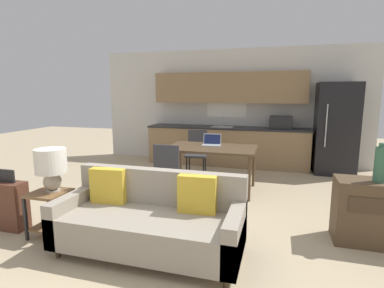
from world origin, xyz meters
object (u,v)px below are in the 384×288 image
(couch, at_px, (151,220))
(table_lamp, at_px, (51,165))
(dining_table, at_px, (211,151))
(dining_chair_far_left, at_px, (197,151))
(suitcase, at_px, (8,205))
(credenza, at_px, (383,213))
(side_table, at_px, (50,207))
(dining_chair_near_left, at_px, (169,171))
(refrigerator, at_px, (336,129))
(vase, at_px, (381,164))
(laptop, at_px, (212,143))

(couch, bearing_deg, table_lamp, 179.31)
(dining_table, distance_m, dining_chair_far_left, 1.02)
(table_lamp, relative_size, suitcase, 0.67)
(table_lamp, relative_size, credenza, 0.51)
(dining_table, relative_size, credenza, 1.50)
(side_table, xyz_separation_m, suitcase, (-0.64, 0.01, -0.05))
(couch, distance_m, dining_chair_near_left, 1.45)
(side_table, bearing_deg, dining_chair_far_left, 72.89)
(side_table, xyz_separation_m, dining_chair_near_left, (0.96, 1.42, 0.15))
(refrigerator, bearing_deg, dining_chair_far_left, -160.56)
(vase, height_order, dining_chair_near_left, vase)
(couch, xyz_separation_m, table_lamp, (-1.25, 0.02, 0.51))
(couch, bearing_deg, dining_table, 85.86)
(refrigerator, height_order, dining_chair_far_left, refrigerator)
(side_table, bearing_deg, dining_chair_near_left, 56.04)
(refrigerator, distance_m, vase, 3.23)
(dining_chair_far_left, relative_size, suitcase, 1.22)
(refrigerator, height_order, suitcase, refrigerator)
(vase, bearing_deg, refrigerator, 88.64)
(refrigerator, xyz_separation_m, vase, (-0.08, -3.23, -0.02))
(vase, relative_size, dining_chair_near_left, 0.46)
(dining_chair_near_left, bearing_deg, dining_chair_far_left, -90.67)
(dining_chair_near_left, relative_size, laptop, 2.73)
(suitcase, bearing_deg, dining_table, 46.55)
(refrigerator, relative_size, couch, 0.97)
(table_lamp, bearing_deg, dining_chair_near_left, 56.43)
(dining_chair_far_left, bearing_deg, credenza, -46.27)
(refrigerator, height_order, dining_chair_near_left, refrigerator)
(refrigerator, height_order, side_table, refrigerator)
(credenza, bearing_deg, dining_table, 148.80)
(table_lamp, bearing_deg, side_table, -138.07)
(vase, distance_m, dining_chair_far_left, 3.52)
(dining_table, distance_m, table_lamp, 2.60)
(refrigerator, bearing_deg, credenza, -89.75)
(refrigerator, relative_size, dining_chair_far_left, 2.05)
(table_lamp, distance_m, suitcase, 0.87)
(dining_chair_far_left, xyz_separation_m, suitcase, (-1.59, -3.07, -0.20))
(dining_table, bearing_deg, couch, -94.14)
(refrigerator, height_order, credenza, refrigerator)
(credenza, bearing_deg, table_lamp, -167.44)
(table_lamp, xyz_separation_m, suitcase, (-0.68, -0.02, -0.55))
(dining_chair_near_left, bearing_deg, vase, 165.86)
(refrigerator, distance_m, credenza, 3.25)
(side_table, relative_size, suitcase, 0.71)
(refrigerator, distance_m, dining_chair_near_left, 3.80)
(dining_table, bearing_deg, refrigerator, 39.30)
(dining_table, distance_m, vase, 2.59)
(refrigerator, bearing_deg, vase, -91.36)
(table_lamp, height_order, dining_chair_near_left, table_lamp)
(table_lamp, bearing_deg, couch, -0.69)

